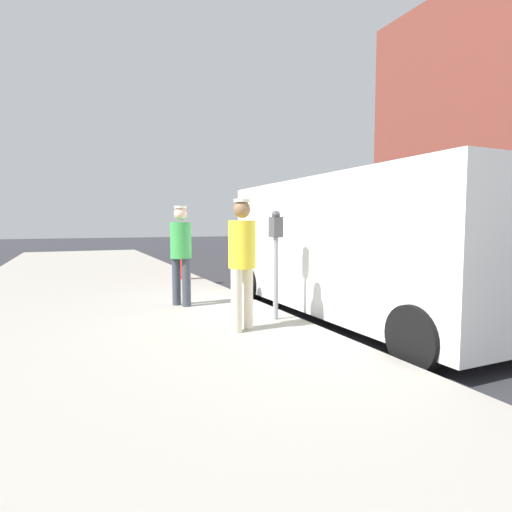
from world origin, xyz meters
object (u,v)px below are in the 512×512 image
pedestrian_in_green (181,249)px  fire_hydrant (185,262)px  parked_van (361,245)px  parking_meter_near (276,246)px  pedestrian_in_yellow (242,256)px

pedestrian_in_green → fire_hydrant: 3.30m
parked_van → fire_hydrant: (1.60, -4.59, -0.59)m
parking_meter_near → pedestrian_in_green: size_ratio=0.94×
pedestrian_in_green → parked_van: bearing=149.6°
pedestrian_in_yellow → parked_van: parked_van is taller
parked_van → parking_meter_near: bearing=1.9°
parking_meter_near → parked_van: (-1.50, -0.05, -0.03)m
parked_van → fire_hydrant: parked_van is taller
pedestrian_in_yellow → parking_meter_near: bearing=-150.8°
pedestrian_in_yellow → pedestrian_in_green: bearing=-80.5°
pedestrian_in_green → parking_meter_near: bearing=122.8°
pedestrian_in_yellow → fire_hydrant: bearing=-96.3°
parked_van → fire_hydrant: size_ratio=6.07×
parking_meter_near → pedestrian_in_yellow: size_ratio=0.93×
parking_meter_near → pedestrian_in_yellow: 0.75m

